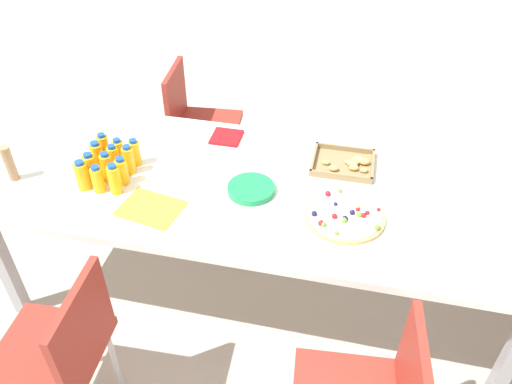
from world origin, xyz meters
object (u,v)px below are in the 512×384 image
at_px(party_table, 256,193).
at_px(juice_bottle_9, 104,148).
at_px(paper_folder, 151,208).
at_px(napkin_stack, 226,137).
at_px(juice_bottle_5, 122,171).
at_px(juice_bottle_1, 98,180).
at_px(chair_near_left, 62,349).
at_px(juice_bottle_0, 82,176).
at_px(cardboard_tube, 9,163).
at_px(juice_bottle_3, 90,167).
at_px(snack_tray, 345,164).
at_px(juice_bottle_11, 135,153).
at_px(juice_bottle_6, 97,156).
at_px(chair_far_left, 196,119).
at_px(juice_bottle_4, 107,167).
at_px(plate_stack, 251,189).
at_px(juice_bottle_2, 114,179).
at_px(fruit_pizza, 344,215).
at_px(juice_bottle_7, 114,159).
at_px(juice_bottle_8, 129,160).
at_px(juice_bottle_10, 119,151).

relative_size(party_table, juice_bottle_9, 16.58).
bearing_deg(paper_folder, napkin_stack, 74.13).
relative_size(party_table, juice_bottle_5, 17.80).
bearing_deg(juice_bottle_1, chair_near_left, -80.02).
bearing_deg(juice_bottle_0, cardboard_tube, -178.20).
bearing_deg(juice_bottle_3, snack_tray, 17.50).
bearing_deg(paper_folder, juice_bottle_11, 122.59).
bearing_deg(juice_bottle_5, juice_bottle_6, 152.69).
relative_size(chair_far_left, juice_bottle_9, 5.56).
distance_m(juice_bottle_4, juice_bottle_6, 0.11).
bearing_deg(juice_bottle_9, plate_stack, -6.29).
height_order(juice_bottle_2, juice_bottle_9, same).
relative_size(party_table, plate_stack, 11.63).
height_order(juice_bottle_1, fruit_pizza, juice_bottle_1).
distance_m(chair_far_left, snack_tray, 1.16).
relative_size(juice_bottle_0, fruit_pizza, 0.43).
bearing_deg(juice_bottle_6, paper_folder, -33.21).
bearing_deg(snack_tray, juice_bottle_7, -165.61).
bearing_deg(party_table, napkin_stack, 124.18).
relative_size(juice_bottle_0, cardboard_tube, 0.84).
bearing_deg(juice_bottle_8, paper_folder, -50.12).
height_order(juice_bottle_11, snack_tray, juice_bottle_11).
xyz_separation_m(juice_bottle_5, napkin_stack, (0.36, 0.46, -0.06)).
height_order(juice_bottle_6, fruit_pizza, juice_bottle_6).
xyz_separation_m(juice_bottle_3, juice_bottle_7, (0.07, 0.09, -0.00)).
bearing_deg(juice_bottle_4, cardboard_tube, -167.89).
distance_m(juice_bottle_4, snack_tray, 1.11).
bearing_deg(juice_bottle_1, juice_bottle_7, 88.96).
relative_size(snack_tray, plate_stack, 1.37).
xyz_separation_m(party_table, snack_tray, (0.39, 0.23, 0.07)).
height_order(juice_bottle_0, snack_tray, juice_bottle_0).
bearing_deg(cardboard_tube, chair_near_left, -50.37).
xyz_separation_m(juice_bottle_1, juice_bottle_7, (0.00, 0.16, 0.00)).
distance_m(chair_far_left, juice_bottle_2, 1.07).
bearing_deg(napkin_stack, juice_bottle_4, -133.80).
distance_m(juice_bottle_0, cardboard_tube, 0.35).
xyz_separation_m(chair_near_left, plate_stack, (0.55, 0.80, 0.24)).
relative_size(chair_far_left, napkin_stack, 5.53).
height_order(chair_near_left, juice_bottle_6, juice_bottle_6).
relative_size(juice_bottle_2, cardboard_tube, 0.86).
bearing_deg(juice_bottle_0, juice_bottle_2, 1.58).
bearing_deg(juice_bottle_6, juice_bottle_2, -43.88).
xyz_separation_m(juice_bottle_1, juice_bottle_10, (-0.00, 0.22, -0.00)).
relative_size(juice_bottle_9, napkin_stack, 0.99).
bearing_deg(juice_bottle_3, juice_bottle_10, 64.94).
bearing_deg(juice_bottle_4, juice_bottle_7, 92.23).
relative_size(juice_bottle_1, juice_bottle_6, 0.93).
bearing_deg(juice_bottle_2, snack_tray, 23.33).
distance_m(juice_bottle_2, plate_stack, 0.60).
relative_size(juice_bottle_10, snack_tray, 0.45).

